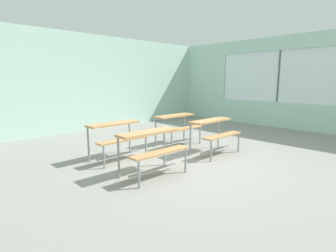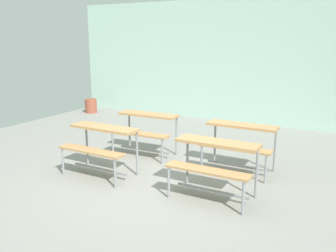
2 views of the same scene
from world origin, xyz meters
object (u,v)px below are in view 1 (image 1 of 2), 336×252
(desk_bench_r0c0, at_px, (152,143))
(desk_bench_r1c1, at_px, (178,122))
(desk_bench_r0c1, at_px, (214,128))
(desk_bench_r1c0, at_px, (117,132))

(desk_bench_r0c0, distance_m, desk_bench_r1c1, 2.14)
(desk_bench_r0c1, distance_m, desk_bench_r1c0, 2.07)
(desk_bench_r0c0, distance_m, desk_bench_r0c1, 1.81)
(desk_bench_r1c1, bearing_deg, desk_bench_r1c0, 179.73)
(desk_bench_r0c0, height_order, desk_bench_r1c0, same)
(desk_bench_r0c1, bearing_deg, desk_bench_r1c1, 90.82)
(desk_bench_r0c0, bearing_deg, desk_bench_r0c1, 2.87)
(desk_bench_r0c1, height_order, desk_bench_r1c1, same)
(desk_bench_r0c0, xyz_separation_m, desk_bench_r0c1, (1.81, 0.05, 0.00))
(desk_bench_r0c1, relative_size, desk_bench_r1c0, 0.99)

